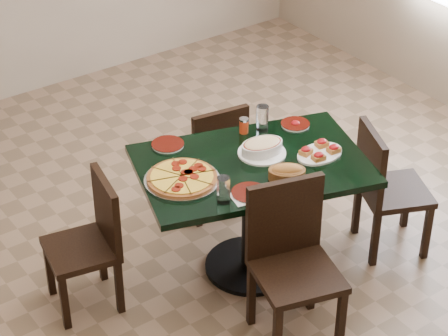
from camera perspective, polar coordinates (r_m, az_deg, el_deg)
floor at (r=5.36m, az=0.95°, el=-5.98°), size 5.50×5.50×0.00m
main_table at (r=4.96m, az=1.82°, el=-1.43°), size 1.45×1.15×0.75m
chair_far at (r=5.50m, az=-0.67°, el=0.88°), size 0.42×0.42×0.80m
chair_near at (r=4.60m, az=4.41°, el=-5.66°), size 0.52×0.52×0.90m
chair_right at (r=5.28m, az=10.40°, el=-1.05°), size 0.51×0.51×0.83m
chair_left at (r=4.86m, az=-8.60°, el=-4.52°), size 0.44×0.44×0.80m
pepperoni_pizza at (r=4.70m, az=-2.76°, el=-0.66°), size 0.41×0.41×0.04m
lasagna_casserole at (r=4.91m, az=2.50°, el=1.38°), size 0.28×0.28×0.09m
bread_basket at (r=4.71m, az=4.13°, el=-0.30°), size 0.25×0.23×0.09m
bruschetta_platter at (r=4.94m, az=6.27°, el=1.09°), size 0.31×0.22×0.05m
side_plate_near at (r=4.60m, az=1.70°, el=-1.64°), size 0.20×0.20×0.02m
side_plate_far_r at (r=5.22m, az=4.68°, el=2.88°), size 0.17×0.17×0.03m
side_plate_far_l at (r=5.01m, az=-3.69°, el=1.54°), size 0.19×0.19×0.02m
napkin_setting at (r=4.57m, az=1.36°, el=-1.92°), size 0.16×0.16×0.01m
water_glass_a at (r=5.13m, az=2.52°, el=3.28°), size 0.07×0.07×0.16m
water_glass_b at (r=4.50m, az=-0.03°, el=-1.44°), size 0.07×0.07×0.15m
pepper_shaker at (r=5.11m, az=1.31°, el=2.80°), size 0.06×0.06×0.09m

